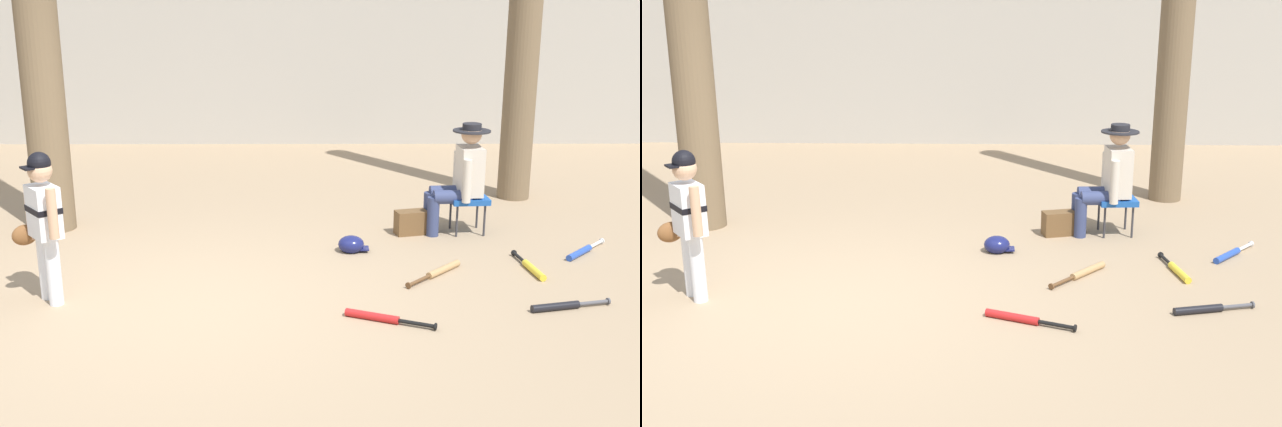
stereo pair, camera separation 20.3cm
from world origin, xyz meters
TOP-DOWN VIEW (x-y plane):
  - ground_plane at (0.00, 0.00)m, footprint 60.00×60.00m
  - concrete_back_wall at (0.00, 7.18)m, footprint 18.00×0.36m
  - tree_behind_spectator at (3.58, 3.52)m, footprint 0.64×0.64m
  - young_ballplayer at (-1.21, 0.13)m, footprint 0.54×0.48m
  - folding_stool at (2.72, 2.06)m, footprint 0.43×0.43m
  - seated_spectator at (2.62, 2.05)m, footprint 0.67×0.53m
  - handbag_beside_stool at (2.10, 2.00)m, footprint 0.37×0.26m
  - bat_wood_tan at (2.23, 0.75)m, footprint 0.59×0.64m
  - bat_yellow_trainer at (3.11, 0.83)m, footprint 0.16×0.73m
  - bat_black_composite at (3.12, -0.09)m, footprint 0.71×0.23m
  - bat_red_barrel at (1.58, -0.31)m, footprint 0.72×0.35m
  - bat_blue_youth at (3.74, 1.31)m, footprint 0.56×0.59m
  - batting_helmet_navy at (1.43, 1.41)m, footprint 0.31×0.24m

SIDE VIEW (x-z plane):
  - ground_plane at x=0.00m, z-range 0.00..0.00m
  - bat_black_composite at x=3.12m, z-range 0.00..0.07m
  - bat_wood_tan at x=2.23m, z-range 0.00..0.07m
  - bat_red_barrel at x=1.58m, z-range 0.00..0.07m
  - bat_blue_youth at x=3.74m, z-range 0.00..0.07m
  - bat_yellow_trainer at x=3.11m, z-range 0.00..0.07m
  - batting_helmet_navy at x=1.43m, z-range -0.01..0.17m
  - handbag_beside_stool at x=2.10m, z-range 0.00..0.26m
  - folding_stool at x=2.72m, z-range 0.16..0.57m
  - seated_spectator at x=2.62m, z-range 0.04..1.24m
  - young_ballplayer at x=-1.21m, z-range 0.09..1.40m
  - concrete_back_wall at x=0.00m, z-range 0.00..3.07m
  - tree_behind_spectator at x=3.58m, z-range -0.33..5.15m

